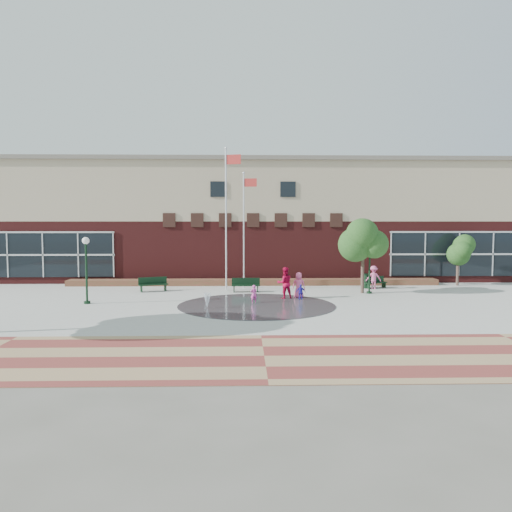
{
  "coord_description": "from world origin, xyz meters",
  "views": [
    {
      "loc": [
        -0.68,
        -23.38,
        4.52
      ],
      "look_at": [
        0.0,
        4.0,
        2.6
      ],
      "focal_mm": 35.0,
      "sensor_mm": 36.0,
      "label": 1
    }
  ],
  "objects_px": {
    "trash_can": "(366,281)",
    "child_splash": "(254,294)",
    "flagpole_right": "(244,224)",
    "flagpole_left": "(227,211)",
    "bench_left": "(153,287)"
  },
  "relations": [
    {
      "from": "flagpole_right",
      "to": "bench_left",
      "type": "relative_size",
      "value": 4.11
    },
    {
      "from": "bench_left",
      "to": "child_splash",
      "type": "height_order",
      "value": "child_splash"
    },
    {
      "from": "bench_left",
      "to": "child_splash",
      "type": "bearing_deg",
      "value": -58.24
    },
    {
      "from": "flagpole_left",
      "to": "bench_left",
      "type": "xyz_separation_m",
      "value": [
        -4.72,
        -0.36,
        -4.86
      ]
    },
    {
      "from": "flagpole_right",
      "to": "flagpole_left",
      "type": "bearing_deg",
      "value": -124.95
    },
    {
      "from": "flagpole_right",
      "to": "child_splash",
      "type": "bearing_deg",
      "value": -74.61
    },
    {
      "from": "trash_can",
      "to": "child_splash",
      "type": "distance_m",
      "value": 9.73
    },
    {
      "from": "flagpole_left",
      "to": "flagpole_right",
      "type": "relative_size",
      "value": 1.19
    },
    {
      "from": "trash_can",
      "to": "bench_left",
      "type": "bearing_deg",
      "value": -174.97
    },
    {
      "from": "flagpole_left",
      "to": "bench_left",
      "type": "bearing_deg",
      "value": -160.14
    },
    {
      "from": "flagpole_right",
      "to": "child_splash",
      "type": "height_order",
      "value": "flagpole_right"
    },
    {
      "from": "bench_left",
      "to": "trash_can",
      "type": "bearing_deg",
      "value": -16.59
    },
    {
      "from": "flagpole_left",
      "to": "child_splash",
      "type": "height_order",
      "value": "flagpole_left"
    },
    {
      "from": "flagpole_left",
      "to": "trash_can",
      "type": "height_order",
      "value": "flagpole_left"
    },
    {
      "from": "flagpole_right",
      "to": "bench_left",
      "type": "xyz_separation_m",
      "value": [
        -5.86,
        -1.47,
        -4.05
      ]
    }
  ]
}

